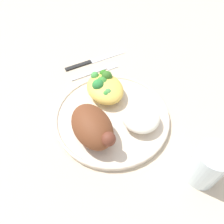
# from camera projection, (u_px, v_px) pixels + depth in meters

# --- Properties ---
(ground_plane) EXTENTS (2.00, 2.00, 0.00)m
(ground_plane) POSITION_uv_depth(u_px,v_px,m) (112.00, 119.00, 0.52)
(ground_plane) COLOR #C1AD92
(plate) EXTENTS (0.27, 0.27, 0.02)m
(plate) POSITION_uv_depth(u_px,v_px,m) (112.00, 117.00, 0.52)
(plate) COLOR beige
(plate) RESTS_ON ground_plane
(roasted_chicken) EXTENTS (0.12, 0.08, 0.06)m
(roasted_chicken) POSITION_uv_depth(u_px,v_px,m) (93.00, 127.00, 0.45)
(roasted_chicken) COLOR brown
(roasted_chicken) RESTS_ON plate
(rice_pile) EXTENTS (0.08, 0.08, 0.04)m
(rice_pile) POSITION_uv_depth(u_px,v_px,m) (141.00, 118.00, 0.48)
(rice_pile) COLOR white
(rice_pile) RESTS_ON plate
(mac_cheese_with_broccoli) EXTENTS (0.11, 0.08, 0.05)m
(mac_cheese_with_broccoli) POSITION_uv_depth(u_px,v_px,m) (104.00, 87.00, 0.54)
(mac_cheese_with_broccoli) COLOR #E3BB51
(mac_cheese_with_broccoli) RESTS_ON plate
(fork) EXTENTS (0.02, 0.14, 0.01)m
(fork) POSITION_uv_depth(u_px,v_px,m) (98.00, 71.00, 0.62)
(fork) COLOR #B2B2B7
(fork) RESTS_ON ground_plane
(knife) EXTENTS (0.02, 0.19, 0.01)m
(knife) POSITION_uv_depth(u_px,v_px,m) (91.00, 61.00, 0.65)
(knife) COLOR black
(knife) RESTS_ON ground_plane
(water_glass) EXTENTS (0.06, 0.06, 0.09)m
(water_glass) POSITION_uv_depth(u_px,v_px,m) (207.00, 166.00, 0.40)
(water_glass) COLOR silver
(water_glass) RESTS_ON ground_plane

